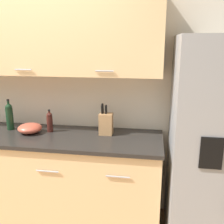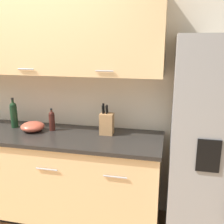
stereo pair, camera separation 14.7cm
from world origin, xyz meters
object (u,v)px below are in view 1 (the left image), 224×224
(knife_block, at_px, (106,123))
(mixing_bowl, at_px, (30,128))
(oil_bottle, at_px, (50,122))
(wine_bottle, at_px, (10,116))

(knife_block, xyz_separation_m, mixing_bowl, (-0.74, -0.07, -0.06))
(mixing_bowl, bearing_deg, oil_bottle, 20.14)
(knife_block, height_order, mixing_bowl, knife_block)
(oil_bottle, distance_m, mixing_bowl, 0.20)
(knife_block, bearing_deg, oil_bottle, -179.05)
(knife_block, height_order, wine_bottle, wine_bottle)
(knife_block, distance_m, wine_bottle, 0.99)
(knife_block, relative_size, mixing_bowl, 1.30)
(wine_bottle, relative_size, oil_bottle, 1.39)
(wine_bottle, height_order, oil_bottle, wine_bottle)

